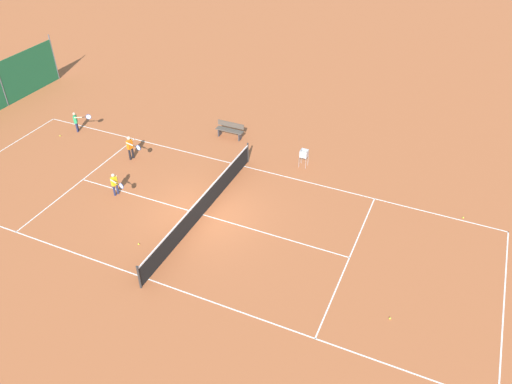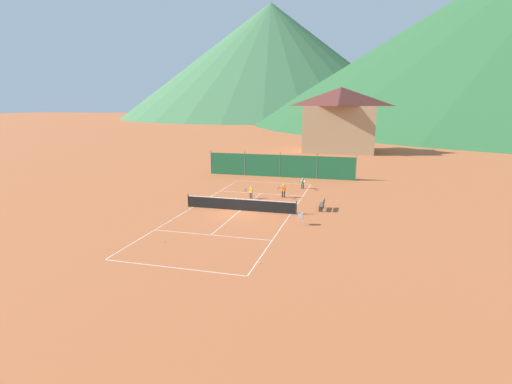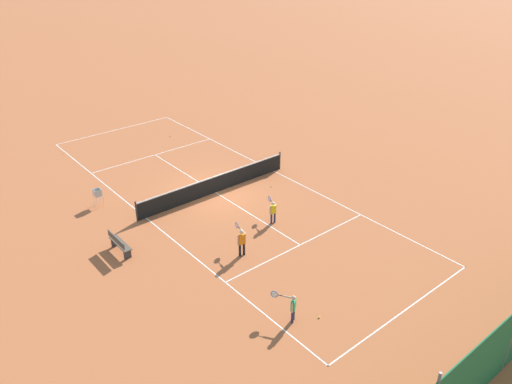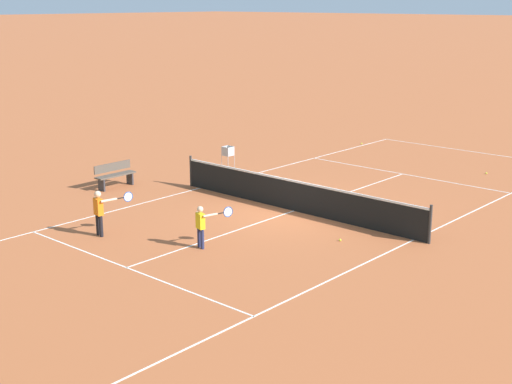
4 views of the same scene
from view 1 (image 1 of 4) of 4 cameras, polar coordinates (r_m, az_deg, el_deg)
The scene contains 12 objects.
ground_plane at distance 21.32m, azimuth -6.09°, elevation -2.60°, with size 600.00×600.00×0.00m, color #B25B33.
court_line_markings at distance 21.32m, azimuth -6.09°, elevation -2.59°, with size 8.25×23.85×0.01m.
tennis_net at distance 21.02m, azimuth -6.17°, elevation -1.54°, with size 9.18×0.08×1.06m.
player_near_service at distance 25.15m, azimuth -14.15°, elevation 5.09°, with size 0.57×1.01×1.26m.
player_far_baseline at distance 22.79m, azimuth -15.82°, elevation 0.99°, with size 0.58×0.91×1.12m.
player_near_baseline at distance 28.53m, azimuth -19.82°, elevation 7.71°, with size 0.51×0.96×1.12m.
tennis_ball_alley_left at distance 28.65m, azimuth -21.48°, elevation 6.00°, with size 0.07×0.07×0.07m, color #CCE033.
tennis_ball_alley_right at distance 20.29m, azimuth -13.26°, elevation -5.82°, with size 0.07×0.07×0.07m, color #CCE033.
tennis_ball_service_box at distance 17.79m, azimuth 15.06°, elevation -13.77°, with size 0.07×0.07×0.07m, color #CCE033.
tennis_ball_mid_court at distance 22.74m, azimuth 22.60°, elevation -2.72°, with size 0.07×0.07×0.07m, color #CCE033.
ball_hopper at distance 24.00m, azimuth 5.52°, elevation 4.28°, with size 0.36×0.36×0.89m.
courtside_bench at distance 26.44m, azimuth -2.99°, elevation 7.12°, with size 0.36×1.50×0.84m.
Camera 1 is at (-14.13, -8.80, 13.32)m, focal length 35.00 mm.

